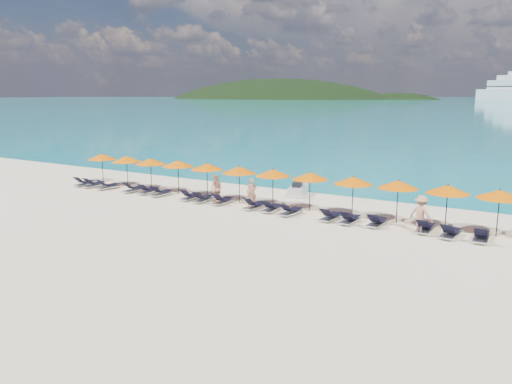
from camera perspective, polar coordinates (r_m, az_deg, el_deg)
The scene contains 37 objects.
ground at distance 25.43m, azimuth -3.55°, elevation -3.77°, with size 1400.00×1400.00×0.00m, color beige.
headland_main at distance 643.72m, azimuth 2.27°, elevation 7.21°, with size 374.00×242.00×126.50m.
headland_small at distance 604.29m, azimuth 15.82°, elevation 6.83°, with size 162.00×126.00×85.50m.
jetski at distance 32.85m, azimuth 4.82°, elevation 0.30°, with size 1.64×2.71×0.90m.
beachgoer_a at distance 29.48m, azimuth -0.50°, elevation -0.02°, with size 0.60×0.39×1.65m, color tan.
beachgoer_b at distance 30.43m, azimuth -4.56°, elevation 0.37°, with size 0.84×0.48×1.72m, color tan.
beachgoer_c at distance 25.09m, azimuth 18.34°, elevation -2.40°, with size 1.17×0.55×1.82m, color tan.
umbrella_0 at distance 38.31m, azimuth -17.21°, elevation 3.88°, with size 2.10×2.10×2.28m.
umbrella_1 at distance 36.39m, azimuth -14.58°, elevation 3.66°, with size 2.10×2.10×2.28m.
umbrella_2 at distance 34.77m, azimuth -11.96°, elevation 3.44°, with size 2.10×2.10×2.28m.
umbrella_3 at distance 33.34m, azimuth -8.91°, elevation 3.23°, with size 2.10×2.10×2.28m.
umbrella_4 at distance 31.74m, azimuth -5.63°, elevation 2.91°, with size 2.10×2.10×2.28m.
umbrella_5 at distance 30.19m, azimuth -1.93°, elevation 2.54°, with size 2.10×2.10×2.28m.
umbrella_6 at distance 29.12m, azimuth 1.95°, elevation 2.21°, with size 2.10×2.10×2.28m.
umbrella_7 at distance 28.12m, azimuth 6.21°, elevation 1.84°, with size 2.10×2.10×2.28m.
umbrella_8 at distance 27.00m, azimuth 11.05°, elevation 1.30°, with size 2.10×2.10×2.28m.
umbrella_9 at distance 26.37m, azimuth 15.95°, elevation 0.84°, with size 2.10×2.10×2.28m.
umbrella_10 at distance 25.78m, azimuth 21.08°, elevation 0.29°, with size 2.10×2.10×2.28m.
umbrella_11 at distance 25.48m, azimuth 26.11°, elevation -0.23°, with size 2.10×2.10×2.28m.
lounger_0 at distance 38.03m, azimuth -19.02°, elevation 1.01°, with size 0.76×1.75×0.66m.
lounger_1 at distance 37.29m, azimuth -18.02°, elevation 0.88°, with size 0.62×1.70×0.66m.
lounger_2 at distance 36.25m, azimuth -16.56°, elevation 0.68°, with size 0.74×1.74×0.66m.
lounger_3 at distance 34.74m, azimuth -13.76°, elevation 0.38°, with size 0.72×1.73×0.66m.
lounger_4 at distance 33.91m, azimuth -12.23°, elevation 0.19°, with size 0.76×1.75×0.66m.
lounger_5 at distance 33.01m, azimuth -10.76°, elevation -0.05°, with size 0.65×1.71×0.66m.
lounger_6 at distance 31.51m, azimuth -7.50°, elevation -0.48°, with size 0.72×1.73×0.66m.
lounger_7 at distance 30.78m, azimuth -6.09°, elevation -0.73°, with size 0.78×1.75×0.66m.
lounger_8 at distance 30.10m, azimuth -3.84°, elevation -0.96°, with size 0.67×1.72×0.66m.
lounger_9 at distance 28.76m, azimuth -0.15°, elevation -1.51°, with size 0.74×1.74×0.66m.
lounger_10 at distance 28.15m, azimuth 1.81°, elevation -1.79°, with size 0.66×1.71×0.66m.
lounger_11 at distance 27.41m, azimuth 3.97°, elevation -2.17°, with size 0.78×1.75×0.66m.
lounger_12 at distance 26.50m, azimuth 8.55°, elevation -2.74°, with size 0.77×1.75×0.66m.
lounger_13 at distance 26.07m, azimuth 10.68°, elevation -3.04°, with size 0.66×1.72×0.66m.
lounger_14 at distance 25.80m, azimuth 13.68°, elevation -3.31°, with size 0.68×1.72×0.66m.
lounger_15 at distance 25.35m, azimuth 18.80°, elevation -3.86°, with size 0.64×1.71×0.66m.
lounger_16 at distance 24.85m, azimuth 21.35°, elevation -4.33°, with size 0.79×1.76×0.66m.
lounger_17 at distance 24.77m, azimuth 24.34°, elevation -4.61°, with size 0.69×1.72×0.66m.
Camera 1 is at (14.17, -20.08, 6.56)m, focal length 35.00 mm.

